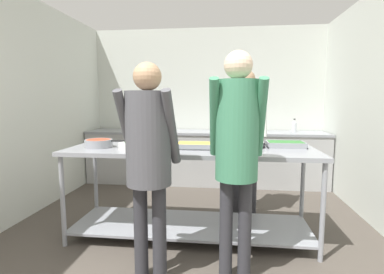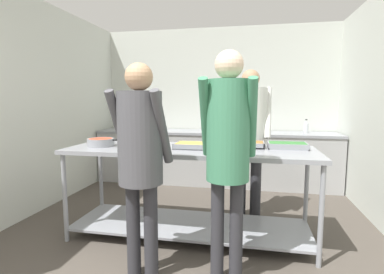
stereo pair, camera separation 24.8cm
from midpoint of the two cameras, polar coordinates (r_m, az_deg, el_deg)
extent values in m
cube|color=silver|center=(5.37, 1.47, 6.18)|extent=(4.12, 0.06, 2.65)
cube|color=silver|center=(4.05, -32.03, 4.87)|extent=(0.06, 4.49, 2.65)
cube|color=#A8A8A8|center=(5.09, 1.05, -4.09)|extent=(3.96, 0.62, 0.84)
cube|color=gray|center=(5.03, 1.06, 0.86)|extent=(3.96, 0.65, 0.04)
cube|color=black|center=(5.00, 4.72, 0.90)|extent=(0.52, 0.43, 0.02)
cube|color=gray|center=(3.00, -2.60, -2.52)|extent=(2.47, 0.82, 0.04)
cube|color=gray|center=(3.23, -2.52, -16.40)|extent=(2.39, 0.74, 0.02)
cylinder|color=gray|center=(3.21, -25.51, -11.08)|extent=(0.04, 0.04, 0.88)
cylinder|color=gray|center=(2.82, 21.31, -13.34)|extent=(0.04, 0.04, 0.88)
cylinder|color=gray|center=(3.80, -19.70, -8.01)|extent=(0.04, 0.04, 0.88)
cylinder|color=gray|center=(3.48, 18.38, -9.33)|extent=(0.04, 0.04, 0.88)
cylinder|color=gray|center=(3.23, -19.49, -1.17)|extent=(0.28, 0.28, 0.08)
cylinder|color=#B7472D|center=(3.22, -19.52, -0.56)|extent=(0.24, 0.24, 0.01)
cylinder|color=black|center=(3.14, -16.10, -0.71)|extent=(0.14, 0.02, 0.02)
cylinder|color=silver|center=(3.02, -13.93, -1.66)|extent=(0.23, 0.23, 0.06)
sphere|color=#2D702D|center=(3.00, -13.62, -0.82)|extent=(0.06, 0.06, 0.06)
sphere|color=#2D702D|center=(3.06, -13.63, -0.68)|extent=(0.06, 0.06, 0.06)
sphere|color=#2D702D|center=(3.04, -14.31, -0.75)|extent=(0.05, 0.05, 0.05)
sphere|color=#2D702D|center=(3.00, -14.52, -0.85)|extent=(0.06, 0.06, 0.06)
sphere|color=#2D702D|center=(2.99, -14.06, -0.85)|extent=(0.07, 0.07, 0.07)
cylinder|color=white|center=(2.86, -9.30, -2.53)|extent=(0.25, 0.25, 0.01)
cylinder|color=white|center=(2.86, -9.31, -2.29)|extent=(0.24, 0.24, 0.01)
cylinder|color=white|center=(2.86, -9.31, -2.06)|extent=(0.24, 0.24, 0.01)
cube|color=gray|center=(2.99, -1.82, -2.03)|extent=(0.37, 0.29, 0.01)
cube|color=gold|center=(2.99, -1.82, -1.55)|extent=(0.35, 0.27, 0.04)
cube|color=gray|center=(2.86, -2.24, -2.04)|extent=(0.37, 0.01, 0.05)
cube|color=gray|center=(3.13, -1.43, -1.24)|extent=(0.37, 0.01, 0.05)
cube|color=gray|center=(3.02, -5.22, -1.56)|extent=(0.01, 0.29, 0.05)
cube|color=gray|center=(2.97, 1.64, -1.69)|extent=(0.01, 0.29, 0.05)
cube|color=gray|center=(3.15, 6.95, -1.63)|extent=(0.47, 0.28, 0.01)
cube|color=#9E6B33|center=(3.15, 6.96, -1.17)|extent=(0.44, 0.25, 0.04)
cube|color=gray|center=(3.02, 6.96, -1.60)|extent=(0.47, 0.01, 0.05)
cube|color=gray|center=(3.28, 6.96, -0.91)|extent=(0.47, 0.01, 0.05)
cube|color=gray|center=(3.16, 2.82, -1.18)|extent=(0.01, 0.28, 0.05)
cube|color=gray|center=(3.16, 11.10, -1.30)|extent=(0.01, 0.28, 0.05)
cube|color=gray|center=(3.19, 15.24, -1.72)|extent=(0.38, 0.28, 0.01)
cube|color=#387A38|center=(3.19, 15.25, -1.27)|extent=(0.36, 0.25, 0.04)
cube|color=gray|center=(3.06, 15.61, -1.69)|extent=(0.38, 0.01, 0.05)
cube|color=gray|center=(3.32, 14.92, -1.00)|extent=(0.38, 0.01, 0.05)
cube|color=gray|center=(3.17, 11.94, -1.29)|extent=(0.01, 0.28, 0.05)
cube|color=gray|center=(3.22, 18.51, -1.37)|extent=(0.01, 0.28, 0.05)
cylinder|color=#2D2D33|center=(2.51, -12.65, -17.11)|extent=(0.11, 0.11, 0.76)
cylinder|color=#2D2D33|center=(2.45, -9.27, -17.63)|extent=(0.11, 0.11, 0.76)
cylinder|color=#4C4C51|center=(2.35, -15.47, 1.83)|extent=(0.10, 0.32, 0.57)
cylinder|color=#4C4C51|center=(2.20, -7.17, 1.70)|extent=(0.10, 0.32, 0.57)
cylinder|color=#4C4C51|center=(2.28, -11.41, -0.30)|extent=(0.34, 0.34, 0.70)
sphere|color=tan|center=(2.27, -11.69, 11.23)|extent=(0.21, 0.21, 0.21)
cylinder|color=#2D2D33|center=(2.43, 3.47, -17.19)|extent=(0.10, 0.10, 0.81)
cylinder|color=#2D2D33|center=(2.43, 7.01, -17.24)|extent=(0.10, 0.10, 0.81)
cylinder|color=#3D7F5B|center=(2.23, 1.10, 3.54)|extent=(0.08, 0.33, 0.60)
cylinder|color=#3D7F5B|center=(2.23, 9.87, 3.44)|extent=(0.08, 0.33, 0.60)
cylinder|color=#3D7F5B|center=(2.23, 5.46, 1.26)|extent=(0.32, 0.32, 0.74)
sphere|color=beige|center=(2.23, 5.60, 13.52)|extent=(0.21, 0.21, 0.21)
cylinder|color=#2D2D33|center=(3.74, 9.40, -8.58)|extent=(0.13, 0.13, 0.80)
cylinder|color=#2D2D33|center=(3.74, 6.64, -8.52)|extent=(0.13, 0.13, 0.80)
cylinder|color=silver|center=(3.61, 11.57, 4.66)|extent=(0.08, 0.33, 0.60)
cylinder|color=silver|center=(3.62, 4.93, 4.78)|extent=(0.08, 0.33, 0.60)
cylinder|color=silver|center=(3.61, 8.23, 3.35)|extent=(0.40, 0.40, 0.74)
sphere|color=tan|center=(3.62, 8.36, 10.90)|extent=(0.21, 0.21, 0.21)
cylinder|color=silver|center=(5.09, 17.58, 1.68)|extent=(0.07, 0.07, 0.15)
cone|color=silver|center=(5.08, 17.62, 2.84)|extent=(0.07, 0.07, 0.06)
cylinder|color=black|center=(5.08, 17.64, 3.26)|extent=(0.03, 0.03, 0.02)
camera|label=1|loc=(0.12, -92.31, -0.28)|focal=28.00mm
camera|label=2|loc=(0.12, 87.69, 0.28)|focal=28.00mm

